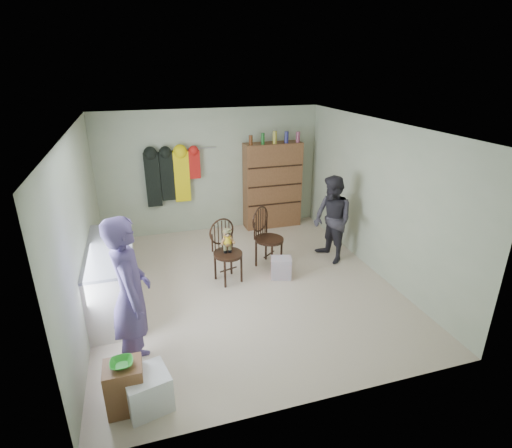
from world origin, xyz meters
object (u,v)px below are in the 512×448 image
object	(u,v)px
counter	(113,277)
chair_far	(266,235)
dresser	(272,185)
chair_front	(226,247)

from	to	relation	value
counter	chair_far	size ratio (longest dim) A/B	1.76
counter	dresser	distance (m)	3.96
dresser	chair_far	bearing A→B (deg)	-112.25
chair_front	chair_far	bearing A→B (deg)	4.62
counter	dresser	xyz separation A→B (m)	(3.20, 2.30, 0.44)
chair_front	counter	bearing A→B (deg)	171.32
dresser	counter	bearing A→B (deg)	-144.31
chair_front	dresser	xyz separation A→B (m)	(1.48, 2.03, 0.32)
chair_front	chair_far	world-z (taller)	chair_far
chair_front	chair_far	distance (m)	0.84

